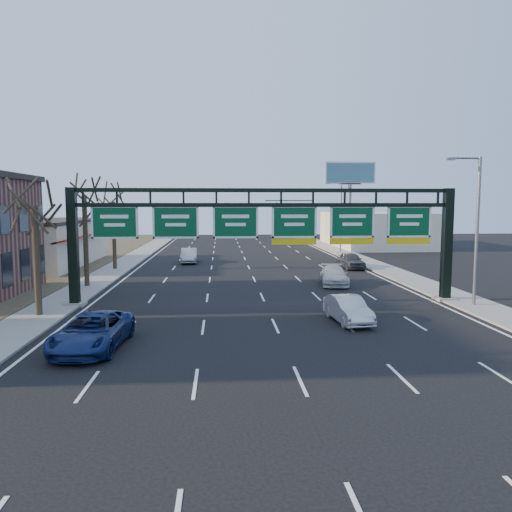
{
  "coord_description": "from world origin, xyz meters",
  "views": [
    {
      "loc": [
        -2.76,
        -22.86,
        6.18
      ],
      "look_at": [
        -0.71,
        5.86,
        3.2
      ],
      "focal_mm": 35.0,
      "sensor_mm": 36.0,
      "label": 1
    }
  ],
  "objects": [
    {
      "name": "tree_mid",
      "position": [
        -12.8,
        15.0,
        7.85
      ],
      "size": [
        3.6,
        3.6,
        9.24
      ],
      "color": "#2E2219",
      "rests_on": "sidewalk_left"
    },
    {
      "name": "tree_far",
      "position": [
        -12.8,
        25.0,
        7.48
      ],
      "size": [
        3.6,
        3.6,
        8.86
      ],
      "color": "#2E2219",
      "rests_on": "sidewalk_left"
    },
    {
      "name": "streetlight_near",
      "position": [
        12.47,
        6.0,
        5.08
      ],
      "size": [
        2.15,
        0.22,
        9.0
      ],
      "color": "slate",
      "rests_on": "sidewalk_right"
    },
    {
      "name": "billboard_right",
      "position": [
        15.0,
        44.98,
        9.06
      ],
      "size": [
        7.0,
        0.5,
        12.0
      ],
      "color": "slate",
      "rests_on": "ground"
    },
    {
      "name": "traffic_signal_mast",
      "position": [
        5.69,
        55.0,
        5.5
      ],
      "size": [
        10.16,
        0.54,
        7.0
      ],
      "color": "black",
      "rests_on": "ground"
    },
    {
      "name": "tree_gantry",
      "position": [
        -12.8,
        5.0,
        7.11
      ],
      "size": [
        3.6,
        3.6,
        8.48
      ],
      "color": "#2E2219",
      "rests_on": "sidewalk_left"
    },
    {
      "name": "sidewalk_left",
      "position": [
        -12.8,
        20.0,
        0.06
      ],
      "size": [
        3.0,
        120.0,
        0.12
      ],
      "primitive_type": "cube",
      "color": "gray",
      "rests_on": "ground"
    },
    {
      "name": "car_blue_suv",
      "position": [
        -8.27,
        -1.52,
        0.77
      ],
      "size": [
        2.91,
        5.67,
        1.53
      ],
      "primitive_type": "imported",
      "rotation": [
        0.0,
        0.0,
        -0.07
      ],
      "color": "navy",
      "rests_on": "ground"
    },
    {
      "name": "lane_markings",
      "position": [
        0.0,
        20.0,
        0.01
      ],
      "size": [
        21.6,
        120.0,
        0.01
      ],
      "primitive_type": "cube",
      "color": "white",
      "rests_on": "ground"
    },
    {
      "name": "building_right_distant",
      "position": [
        20.0,
        50.0,
        2.5
      ],
      "size": [
        12.0,
        20.0,
        5.0
      ],
      "primitive_type": "cube",
      "color": "beige",
      "rests_on": "ground"
    },
    {
      "name": "car_silver_distant",
      "position": [
        -6.1,
        30.23,
        0.77
      ],
      "size": [
        1.71,
        4.69,
        1.54
      ],
      "primitive_type": "imported",
      "rotation": [
        0.0,
        0.0,
        0.02
      ],
      "color": "#A4A4A8",
      "rests_on": "ground"
    },
    {
      "name": "sidewalk_right",
      "position": [
        12.8,
        20.0,
        0.06
      ],
      "size": [
        3.0,
        120.0,
        0.12
      ],
      "primitive_type": "cube",
      "color": "gray",
      "rests_on": "ground"
    },
    {
      "name": "car_grey_far",
      "position": [
        9.83,
        24.37,
        0.78
      ],
      "size": [
        2.12,
        4.66,
        1.55
      ],
      "primitive_type": "imported",
      "rotation": [
        0.0,
        0.0,
        0.06
      ],
      "color": "#3D4042",
      "rests_on": "ground"
    },
    {
      "name": "car_white_wagon",
      "position": [
        5.97,
        14.77,
        0.71
      ],
      "size": [
        2.62,
        5.11,
        1.42
      ],
      "primitive_type": "imported",
      "rotation": [
        0.0,
        0.0,
        -0.13
      ],
      "color": "silver",
      "rests_on": "ground"
    },
    {
      "name": "cream_strip",
      "position": [
        -21.48,
        29.0,
        2.36
      ],
      "size": [
        10.9,
        18.4,
        4.7
      ],
      "color": "beige",
      "rests_on": "ground"
    },
    {
      "name": "streetlight_far",
      "position": [
        12.47,
        40.0,
        5.08
      ],
      "size": [
        2.15,
        0.22,
        9.0
      ],
      "color": "slate",
      "rests_on": "sidewalk_right"
    },
    {
      "name": "car_silver_sedan",
      "position": [
        3.9,
        2.5,
        0.69
      ],
      "size": [
        1.87,
        4.31,
        1.38
      ],
      "primitive_type": "imported",
      "rotation": [
        0.0,
        0.0,
        0.1
      ],
      "color": "#B6B6BB",
      "rests_on": "ground"
    },
    {
      "name": "sign_gantry",
      "position": [
        0.16,
        8.0,
        4.63
      ],
      "size": [
        24.6,
        1.2,
        7.2
      ],
      "color": "black",
      "rests_on": "ground"
    },
    {
      "name": "ground",
      "position": [
        0.0,
        0.0,
        0.0
      ],
      "size": [
        160.0,
        160.0,
        0.0
      ],
      "primitive_type": "plane",
      "color": "black",
      "rests_on": "ground"
    }
  ]
}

